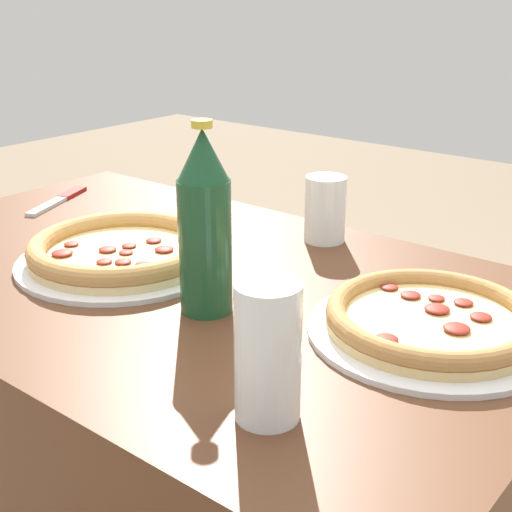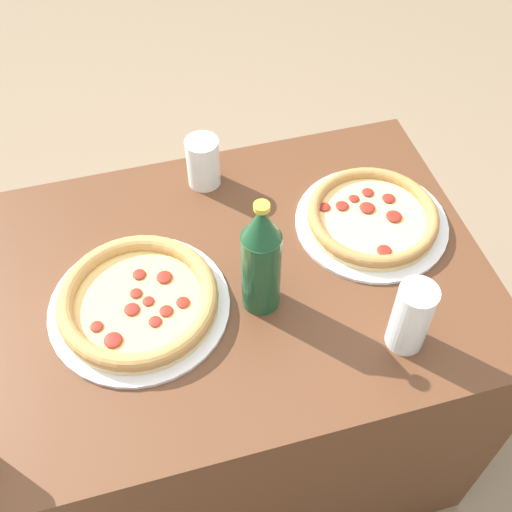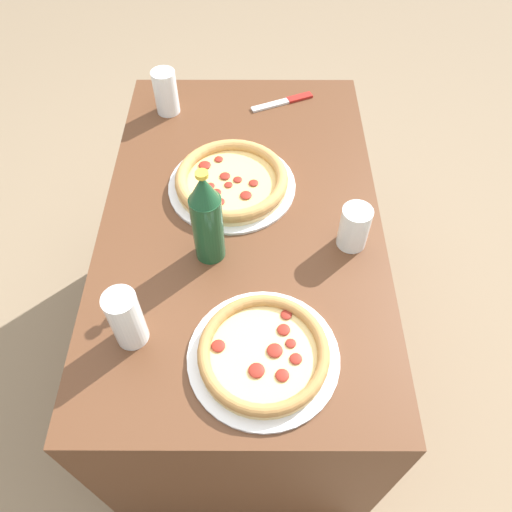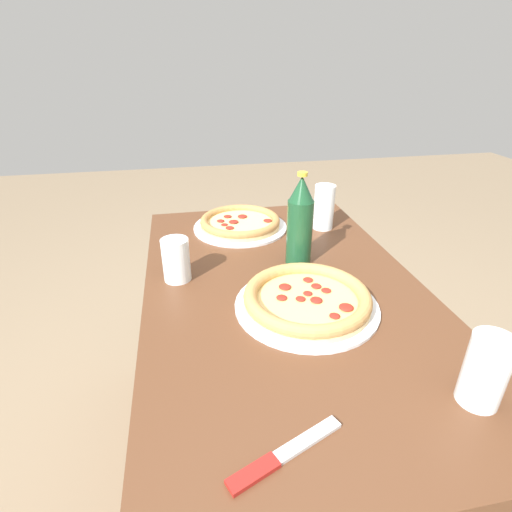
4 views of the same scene
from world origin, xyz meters
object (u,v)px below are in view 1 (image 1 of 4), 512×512
pizza_veggie (431,321)px  knife (60,200)px  glass_mango_juice (325,211)px  glass_lemonade (268,356)px  beer_bottle (205,224)px  pizza_pepperoni (122,251)px

pizza_veggie → knife: (-0.86, 0.07, -0.02)m
pizza_veggie → glass_mango_juice: (-0.30, 0.21, 0.03)m
glass_lemonade → knife: glass_lemonade is taller
glass_lemonade → beer_bottle: bearing=145.9°
glass_mango_juice → beer_bottle: size_ratio=0.44×
knife → glass_mango_juice: bearing=14.2°
glass_mango_juice → beer_bottle: bearing=-84.5°
pizza_veggie → beer_bottle: (-0.27, -0.12, 0.10)m
beer_bottle → glass_lemonade: bearing=-34.1°
pizza_pepperoni → glass_mango_juice: (0.19, 0.29, 0.03)m
knife → pizza_veggie: bearing=-4.8°
pizza_pepperoni → beer_bottle: size_ratio=1.29×
pizza_pepperoni → glass_mango_juice: glass_mango_juice is taller
pizza_pepperoni → knife: 0.40m
beer_bottle → glass_mango_juice: bearing=95.5°
pizza_pepperoni → glass_lemonade: 0.49m
pizza_veggie → knife: 0.86m
pizza_pepperoni → pizza_veggie: pizza_pepperoni is taller
glass_mango_juice → pizza_pepperoni: bearing=-122.8°
pizza_veggie → knife: size_ratio=1.61×
pizza_pepperoni → glass_mango_juice: bearing=57.2°
glass_lemonade → pizza_veggie: bearing=80.0°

